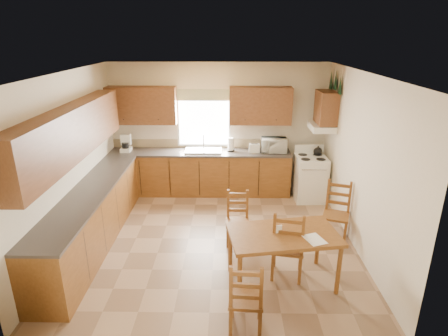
{
  "coord_description": "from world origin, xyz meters",
  "views": [
    {
      "loc": [
        0.23,
        -5.47,
        3.23
      ],
      "look_at": [
        0.15,
        0.3,
        1.15
      ],
      "focal_mm": 30.0,
      "sensor_mm": 36.0,
      "label": 1
    }
  ],
  "objects_px": {
    "chair_near_left": "(246,295)",
    "chair_far_right": "(336,212)",
    "stove": "(310,179)",
    "chair_far_left": "(237,219)",
    "microwave": "(274,145)",
    "dining_table": "(282,258)",
    "chair_near_right": "(288,243)"
  },
  "relations": [
    {
      "from": "dining_table",
      "to": "chair_near_left",
      "type": "distance_m",
      "value": 1.01
    },
    {
      "from": "chair_near_left",
      "to": "chair_far_left",
      "type": "xyz_separation_m",
      "value": [
        -0.06,
        1.87,
        -0.02
      ]
    },
    {
      "from": "chair_near_left",
      "to": "chair_far_right",
      "type": "height_order",
      "value": "chair_far_right"
    },
    {
      "from": "stove",
      "to": "chair_near_right",
      "type": "distance_m",
      "value": 2.74
    },
    {
      "from": "chair_near_right",
      "to": "chair_near_left",
      "type": "bearing_deg",
      "value": 69.71
    },
    {
      "from": "microwave",
      "to": "chair_far_right",
      "type": "relative_size",
      "value": 0.49
    },
    {
      "from": "stove",
      "to": "chair_far_right",
      "type": "height_order",
      "value": "chair_far_right"
    },
    {
      "from": "chair_far_left",
      "to": "chair_far_right",
      "type": "distance_m",
      "value": 1.63
    },
    {
      "from": "chair_near_right",
      "to": "chair_far_right",
      "type": "xyz_separation_m",
      "value": [
        0.94,
        1.02,
        -0.03
      ]
    },
    {
      "from": "chair_far_right",
      "to": "chair_near_right",
      "type": "bearing_deg",
      "value": -112.61
    },
    {
      "from": "chair_near_left",
      "to": "chair_far_right",
      "type": "relative_size",
      "value": 0.95
    },
    {
      "from": "chair_near_left",
      "to": "stove",
      "type": "bearing_deg",
      "value": -108.05
    },
    {
      "from": "chair_far_left",
      "to": "stove",
      "type": "bearing_deg",
      "value": 50.52
    },
    {
      "from": "stove",
      "to": "chair_far_left",
      "type": "height_order",
      "value": "stove"
    },
    {
      "from": "microwave",
      "to": "chair_near_right",
      "type": "height_order",
      "value": "microwave"
    },
    {
      "from": "microwave",
      "to": "chair_near_right",
      "type": "xyz_separation_m",
      "value": [
        -0.11,
        -2.92,
        -0.55
      ]
    },
    {
      "from": "chair_far_left",
      "to": "dining_table",
      "type": "bearing_deg",
      "value": -58.83
    },
    {
      "from": "stove",
      "to": "microwave",
      "type": "relative_size",
      "value": 1.86
    },
    {
      "from": "chair_near_left",
      "to": "chair_far_right",
      "type": "bearing_deg",
      "value": -123.66
    },
    {
      "from": "chair_near_right",
      "to": "chair_far_left",
      "type": "bearing_deg",
      "value": -40.52
    },
    {
      "from": "dining_table",
      "to": "chair_near_right",
      "type": "relative_size",
      "value": 1.39
    },
    {
      "from": "stove",
      "to": "chair_far_right",
      "type": "bearing_deg",
      "value": -87.8
    },
    {
      "from": "microwave",
      "to": "dining_table",
      "type": "xyz_separation_m",
      "value": [
        -0.2,
        -3.08,
        -0.68
      ]
    },
    {
      "from": "dining_table",
      "to": "chair_far_left",
      "type": "xyz_separation_m",
      "value": [
        -0.58,
        1.01,
        0.05
      ]
    },
    {
      "from": "stove",
      "to": "dining_table",
      "type": "bearing_deg",
      "value": -110.27
    },
    {
      "from": "dining_table",
      "to": "chair_near_right",
      "type": "distance_m",
      "value": 0.23
    },
    {
      "from": "chair_near_left",
      "to": "chair_far_left",
      "type": "height_order",
      "value": "chair_near_left"
    },
    {
      "from": "stove",
      "to": "microwave",
      "type": "bearing_deg",
      "value": 154.58
    },
    {
      "from": "chair_far_left",
      "to": "chair_near_left",
      "type": "bearing_deg",
      "value": -87.0
    },
    {
      "from": "microwave",
      "to": "dining_table",
      "type": "height_order",
      "value": "microwave"
    },
    {
      "from": "dining_table",
      "to": "chair_near_right",
      "type": "height_order",
      "value": "chair_near_right"
    },
    {
      "from": "chair_near_left",
      "to": "chair_far_left",
      "type": "bearing_deg",
      "value": -84.45
    }
  ]
}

